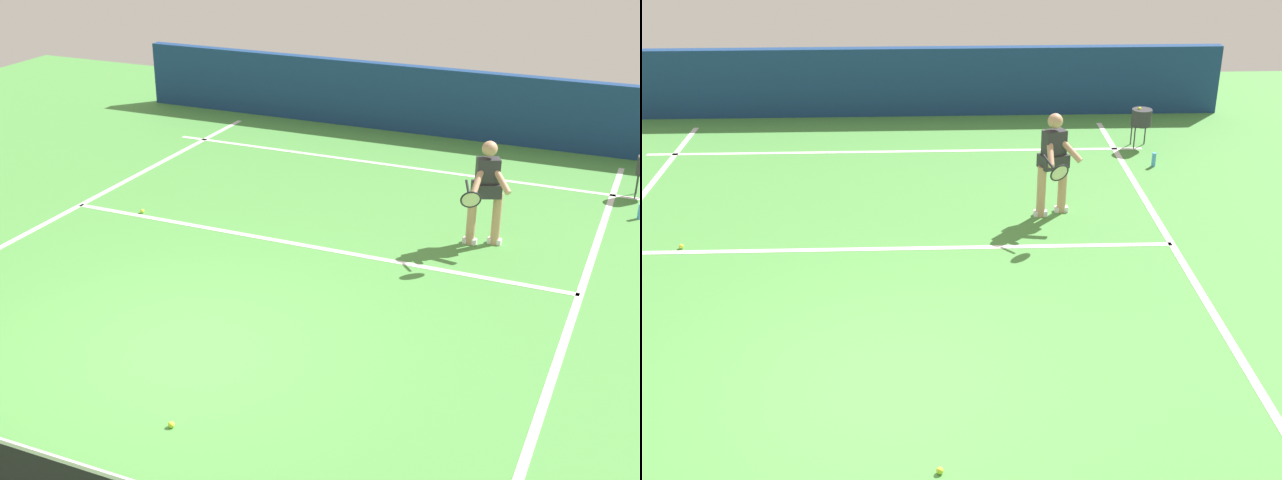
% 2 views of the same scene
% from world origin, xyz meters
% --- Properties ---
extents(ground_plane, '(24.84, 24.84, 0.00)m').
position_xyz_m(ground_plane, '(0.00, 0.00, 0.00)').
color(ground_plane, '#4C9342').
extents(court_back_wall, '(12.86, 0.24, 1.36)m').
position_xyz_m(court_back_wall, '(0.00, -9.26, 0.68)').
color(court_back_wall, navy).
rests_on(court_back_wall, ground).
extents(baseline_marking, '(8.86, 0.10, 0.01)m').
position_xyz_m(baseline_marking, '(0.00, -7.06, 0.00)').
color(baseline_marking, white).
rests_on(baseline_marking, ground).
extents(service_line_marking, '(7.86, 0.10, 0.01)m').
position_xyz_m(service_line_marking, '(0.00, -3.15, 0.00)').
color(service_line_marking, white).
rests_on(service_line_marking, ground).
extents(sideline_left_marking, '(0.10, 17.11, 0.01)m').
position_xyz_m(sideline_left_marking, '(-3.93, 0.00, 0.00)').
color(sideline_left_marking, white).
rests_on(sideline_left_marking, ground).
extents(tennis_player, '(0.67, 1.11, 1.55)m').
position_xyz_m(tennis_player, '(-2.40, -4.22, 0.85)').
color(tennis_player, tan).
rests_on(tennis_player, ground).
extents(tennis_ball_mid, '(0.07, 0.07, 0.07)m').
position_xyz_m(tennis_ball_mid, '(2.82, -3.27, 0.03)').
color(tennis_ball_mid, '#D1E533').
rests_on(tennis_ball_mid, ground).
extents(tennis_ball_far, '(0.07, 0.07, 0.07)m').
position_xyz_m(tennis_ball_far, '(-0.66, 1.32, 0.03)').
color(tennis_ball_far, '#D1E533').
rests_on(tennis_ball_far, ground).
extents(ball_hopper, '(0.36, 0.36, 0.74)m').
position_xyz_m(ball_hopper, '(-4.40, -7.17, 0.55)').
color(ball_hopper, '#333338').
rests_on(ball_hopper, ground).
extents(water_bottle, '(0.07, 0.07, 0.24)m').
position_xyz_m(water_bottle, '(-4.42, -6.16, 0.12)').
color(water_bottle, '#4C9EE5').
rests_on(water_bottle, ground).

